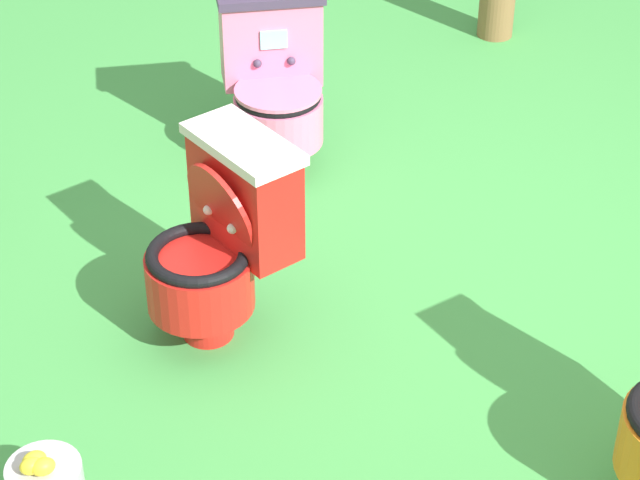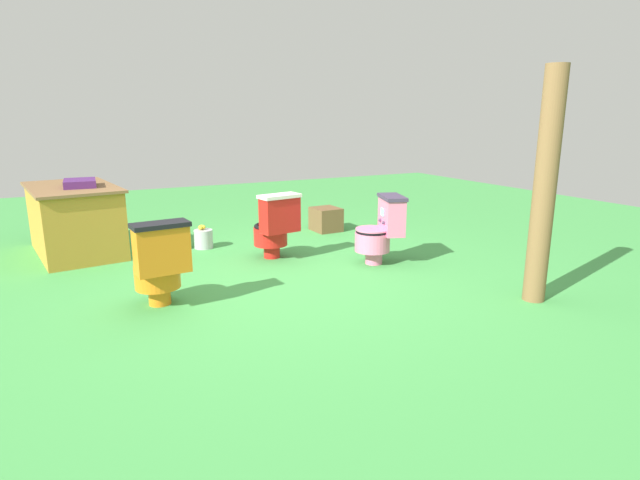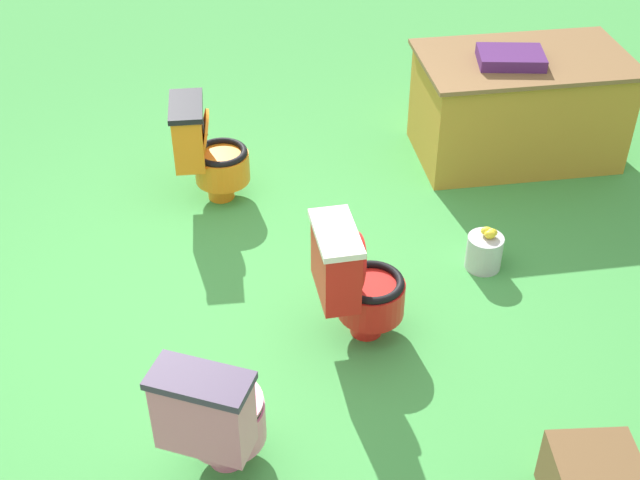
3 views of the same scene
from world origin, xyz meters
name	(u,v)px [view 2 (image 2 of 3)]	position (x,y,z in m)	size (l,w,h in m)	color
ground	(285,279)	(0.00, 0.00, 0.00)	(14.00, 14.00, 0.00)	#429947
toilet_orange	(159,263)	(-0.20, 1.18, 0.37)	(0.53, 0.45, 0.73)	orange
toilet_red	(275,226)	(0.71, -0.19, 0.37)	(0.55, 0.48, 0.73)	red
toilet_pink	(381,229)	(0.04, -1.12, 0.37)	(0.54, 0.60, 0.73)	pink
vendor_table	(75,219)	(1.98, 1.72, 0.39)	(1.56, 1.05, 0.85)	#B7842D
wooden_post	(545,188)	(-1.48, -1.67, 0.96)	(0.18, 0.18, 1.92)	brown
small_crate	(326,219)	(1.71, -1.34, 0.16)	(0.38, 0.34, 0.32)	brown
lemon_bucket	(203,238)	(1.54, 0.39, 0.12)	(0.22, 0.22, 0.28)	#B7B7BF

